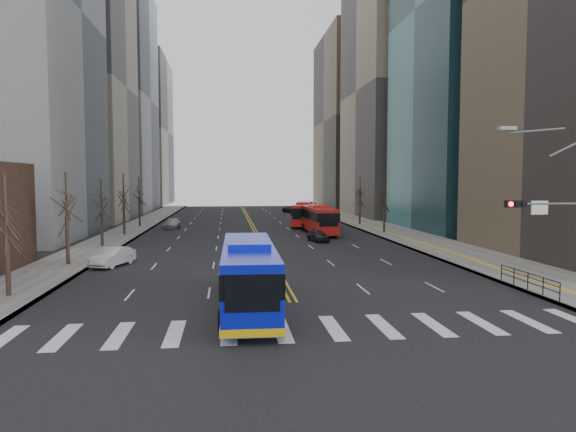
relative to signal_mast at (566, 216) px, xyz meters
The scene contains 16 objects.
ground 14.73m from the signal_mast, behind, with size 220.00×220.00×0.00m, color black.
sidewalk_right 43.43m from the signal_mast, 85.04° to the left, with size 7.00×130.00×0.15m, color gray.
sidewalk_left 52.80m from the signal_mast, 125.14° to the left, with size 5.00×130.00×0.15m, color gray.
crosswalk 14.73m from the signal_mast, behind, with size 26.70×4.00×0.01m.
centerline 54.98m from the signal_mast, 104.56° to the left, with size 0.55×100.00×0.01m.
office_towers 70.52m from the signal_mast, 101.59° to the left, with size 83.00×134.00×58.00m.
signal_mast is the anchor object (origin of this frame).
pedestrian_railing 5.71m from the signal_mast, 82.40° to the left, with size 0.06×6.06×1.02m.
street_trees 38.71m from the signal_mast, 122.76° to the left, with size 35.20×47.20×7.60m.
blue_bus 16.65m from the signal_mast, behind, with size 3.05×12.56×3.63m.
red_bus_near 38.86m from the signal_mast, 99.00° to the left, with size 3.08×11.54×3.64m.
red_bus_far 49.63m from the signal_mast, 97.21° to the left, with size 5.29×11.42×3.53m.
car_white 31.27m from the signal_mast, 147.93° to the left, with size 1.56×4.48×1.48m, color silver.
car_dark_mid 31.56m from the signal_mast, 104.01° to the left, with size 1.51×3.76×1.28m, color black.
car_silver 53.79m from the signal_mast, 117.79° to the left, with size 1.92×4.73×1.37m, color #9B9BA0.
car_dark_far 79.63m from the signal_mast, 93.07° to the left, with size 2.25×4.88×1.35m, color black.
Camera 1 is at (-3.54, -22.49, 6.71)m, focal length 32.00 mm.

